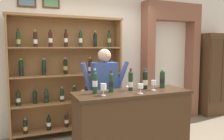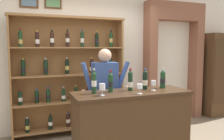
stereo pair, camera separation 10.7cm
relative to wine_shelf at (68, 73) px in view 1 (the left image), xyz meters
The scene contains 14 objects.
back_wall 0.72m from the wine_shelf, 32.40° to the left, with size 12.00×0.19×3.21m.
wine_shelf is the anchor object (origin of this frame).
archway_doorway 2.40m from the wine_shelf, ahead, with size 1.42×0.45×2.61m.
side_cabinet 3.58m from the wine_shelf, ahead, with size 0.76×0.48×1.96m.
tasting_counter 1.65m from the wine_shelf, 65.91° to the right, with size 1.65×0.59×1.01m.
shopkeeper 0.92m from the wine_shelf, 61.68° to the right, with size 0.84×0.22×1.61m.
tasting_bottle_vin_santo 1.33m from the wine_shelf, 86.13° to the right, with size 0.07×0.07×0.34m.
tasting_bottle_grappa 1.36m from the wine_shelf, 75.96° to the right, with size 0.07×0.07×0.30m.
tasting_bottle_prosecco 1.45m from the wine_shelf, 64.06° to the right, with size 0.07×0.07×0.32m.
tasting_bottle_super_tuscan 1.57m from the wine_shelf, 56.11° to the right, with size 0.07×0.07×0.31m.
tasting_bottle_riserva 1.75m from the wine_shelf, 47.62° to the right, with size 0.08×0.08×0.29m.
wine_glass_spare 1.71m from the wine_shelf, 56.56° to the right, with size 0.07×0.07×0.15m.
wine_glass_right 1.50m from the wine_shelf, 84.27° to the right, with size 0.08×0.08×0.16m.
wine_glass_center 1.70m from the wine_shelf, 67.60° to the right, with size 0.08×0.08×0.13m.
Camera 1 is at (-1.33, -2.79, 1.63)m, focal length 36.53 mm.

